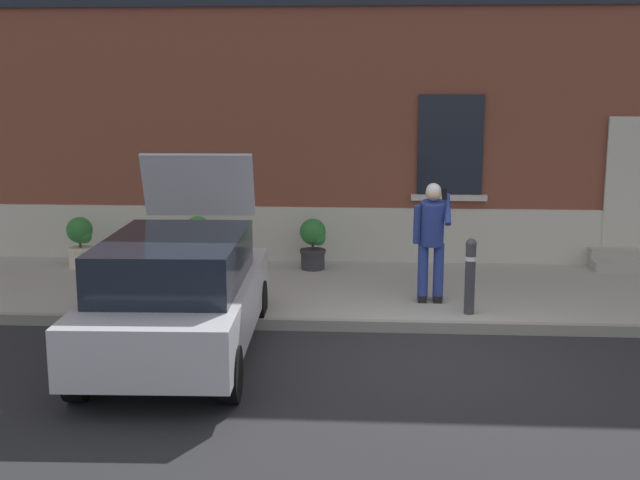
{
  "coord_description": "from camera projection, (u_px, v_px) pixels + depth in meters",
  "views": [
    {
      "loc": [
        -0.53,
        -9.56,
        3.28
      ],
      "look_at": [
        -1.27,
        1.6,
        1.1
      ],
      "focal_mm": 46.1,
      "sensor_mm": 36.0,
      "label": 1
    }
  ],
  "objects": [
    {
      "name": "ground_plane",
      "position": [
        416.0,
        355.0,
        9.96
      ],
      "size": [
        80.0,
        80.0,
        0.0
      ],
      "primitive_type": "plane",
      "color": "#232326"
    },
    {
      "name": "sidewalk",
      "position": [
        407.0,
        291.0,
        12.69
      ],
      "size": [
        24.0,
        3.6,
        0.15
      ],
      "primitive_type": "cube",
      "color": "#99968E",
      "rests_on": "ground"
    },
    {
      "name": "curb_edge",
      "position": [
        412.0,
        327.0,
        10.86
      ],
      "size": [
        24.0,
        0.12,
        0.15
      ],
      "primitive_type": "cube",
      "color": "gray",
      "rests_on": "ground"
    },
    {
      "name": "building_facade",
      "position": [
        406.0,
        55.0,
        14.43
      ],
      "size": [
        24.0,
        1.52,
        7.5
      ],
      "color": "brown",
      "rests_on": "ground"
    },
    {
      "name": "entrance_stoop",
      "position": [
        638.0,
        260.0,
        13.89
      ],
      "size": [
        1.6,
        0.64,
        0.32
      ],
      "color": "#9E998E",
      "rests_on": "sidewalk"
    },
    {
      "name": "hatchback_car_silver",
      "position": [
        179.0,
        293.0,
        9.74
      ],
      "size": [
        1.91,
        4.12,
        2.34
      ],
      "color": "#B7B7BF",
      "rests_on": "ground"
    },
    {
      "name": "bollard_near_person",
      "position": [
        470.0,
        273.0,
        11.09
      ],
      "size": [
        0.15,
        0.15,
        1.04
      ],
      "color": "#333338",
      "rests_on": "sidewalk"
    },
    {
      "name": "bollard_far_left",
      "position": [
        161.0,
        269.0,
        11.37
      ],
      "size": [
        0.15,
        0.15,
        1.04
      ],
      "color": "#333338",
      "rests_on": "sidewalk"
    },
    {
      "name": "person_on_phone",
      "position": [
        432.0,
        235.0,
        11.54
      ],
      "size": [
        0.51,
        0.52,
        1.74
      ],
      "rotation": [
        0.0,
        0.0,
        -0.1
      ],
      "color": "navy",
      "rests_on": "sidewalk"
    },
    {
      "name": "planter_cream",
      "position": [
        81.0,
        241.0,
        13.93
      ],
      "size": [
        0.44,
        0.44,
        0.86
      ],
      "color": "beige",
      "rests_on": "sidewalk"
    },
    {
      "name": "planter_terracotta",
      "position": [
        198.0,
        240.0,
        14.02
      ],
      "size": [
        0.44,
        0.44,
        0.86
      ],
      "color": "#B25B38",
      "rests_on": "sidewalk"
    },
    {
      "name": "planter_charcoal",
      "position": [
        313.0,
        243.0,
        13.77
      ],
      "size": [
        0.44,
        0.44,
        0.86
      ],
      "color": "#2D2D30",
      "rests_on": "sidewalk"
    }
  ]
}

